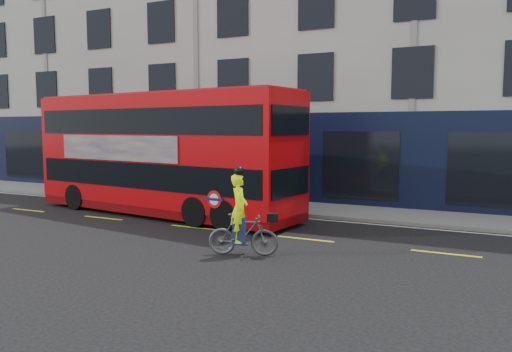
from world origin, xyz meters
The scene contains 8 objects.
ground centered at (0.00, 0.00, 0.00)m, with size 120.00×120.00×0.00m, color black.
pavement centered at (0.00, 6.50, 0.06)m, with size 60.00×3.00×0.12m, color gray.
kerb centered at (0.00, 5.00, 0.07)m, with size 60.00×0.12×0.13m, color slate.
building_terrace centered at (0.00, 12.94, 7.49)m, with size 50.00×10.07×15.00m.
road_edge_line centered at (0.00, 4.70, 0.00)m, with size 58.00×0.10×0.01m, color silver.
lane_dashes centered at (0.00, 1.50, 0.00)m, with size 58.00×0.12×0.01m, color yellow, non-canonical shape.
bus centered at (1.52, 3.15, 2.38)m, with size 11.75×4.17×4.64m.
cyclist centered at (7.16, -1.03, 0.80)m, with size 1.93×1.09×2.38m.
Camera 1 is at (13.15, -12.50, 3.39)m, focal length 35.00 mm.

